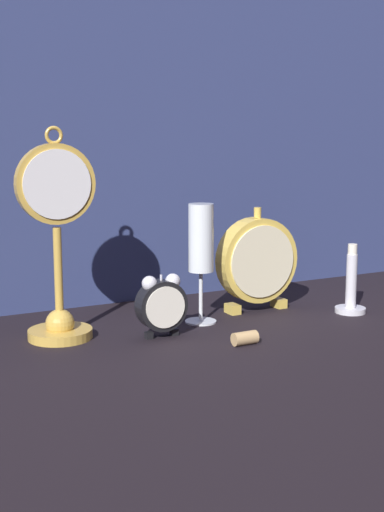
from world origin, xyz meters
TOP-DOWN VIEW (x-y plane):
  - ground_plane at (0.00, 0.00)m, footprint 4.00×4.00m
  - fabric_backdrop_drape at (0.00, 0.33)m, footprint 1.73×0.01m
  - pocket_watch_on_stand at (-0.23, 0.13)m, footprint 0.13×0.11m
  - alarm_clock_twin_bell at (-0.07, 0.05)m, footprint 0.09×0.03m
  - mantel_clock_silver at (0.17, 0.13)m, footprint 0.16×0.04m
  - champagne_flute at (0.03, 0.11)m, footprint 0.06×0.06m
  - brass_candlestick at (0.32, 0.04)m, footprint 0.06×0.06m
  - wine_cork at (0.03, -0.05)m, footprint 0.04×0.02m

SIDE VIEW (x-z plane):
  - ground_plane at x=0.00m, z-range 0.00..0.00m
  - wine_cork at x=0.03m, z-range 0.00..0.02m
  - brass_candlestick at x=0.32m, z-range -0.02..0.11m
  - alarm_clock_twin_bell at x=-0.07m, z-range 0.01..0.11m
  - mantel_clock_silver at x=0.17m, z-range 0.00..0.20m
  - champagne_flute at x=0.03m, z-range 0.03..0.25m
  - pocket_watch_on_stand at x=-0.23m, z-range -0.03..0.32m
  - fabric_backdrop_drape at x=0.00m, z-range 0.00..0.67m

